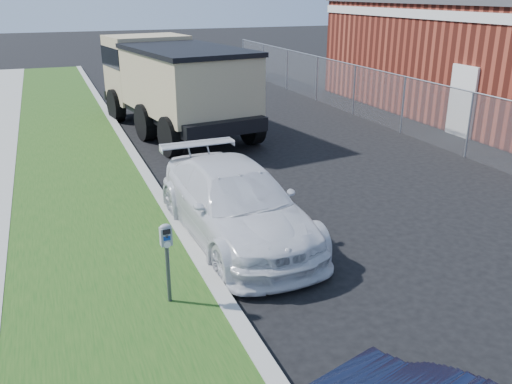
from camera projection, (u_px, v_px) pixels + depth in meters
name	position (u px, v px, depth m)	size (l,w,h in m)	color
ground	(351.00, 254.00, 9.50)	(120.00, 120.00, 0.00)	black
streetside	(10.00, 254.00, 9.33)	(6.12, 50.00, 0.15)	gray
chainlink_fence	(404.00, 94.00, 17.22)	(0.06, 30.06, 30.00)	slate
parking_meter	(167.00, 246.00, 7.51)	(0.17, 0.12, 1.22)	#3F4247
white_wagon	(236.00, 203.00, 9.91)	(1.90, 4.68, 1.36)	silver
dump_truck	(172.00, 80.00, 17.56)	(3.90, 7.67, 2.87)	black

